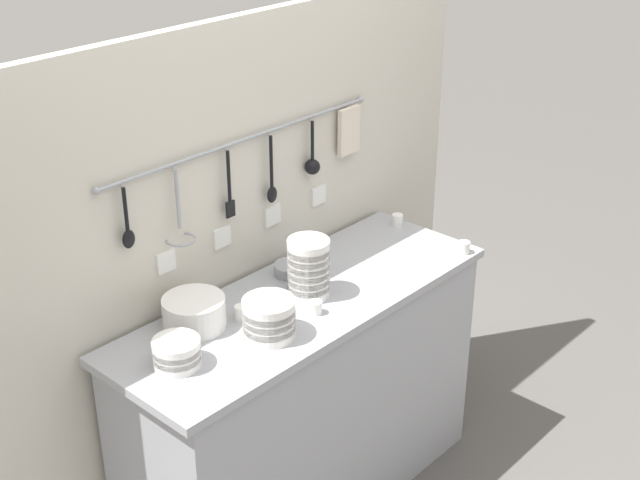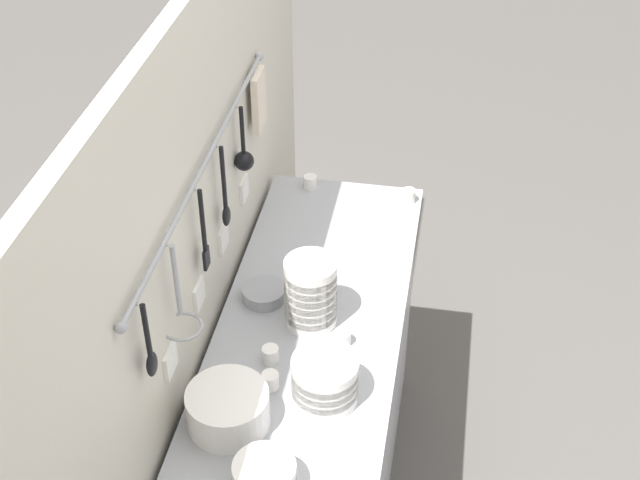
% 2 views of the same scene
% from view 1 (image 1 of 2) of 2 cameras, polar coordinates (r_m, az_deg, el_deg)
% --- Properties ---
extents(counter, '(1.42, 0.50, 0.86)m').
position_cam_1_polar(counter, '(3.21, -1.01, -10.39)').
color(counter, '#9EA0A8').
rests_on(counter, ground).
extents(back_wall, '(2.22, 0.11, 1.76)m').
position_cam_1_polar(back_wall, '(3.14, -4.81, -1.67)').
color(back_wall, beige).
rests_on(back_wall, ground).
extents(bowl_stack_tall_left, '(0.16, 0.16, 0.13)m').
position_cam_1_polar(bowl_stack_tall_left, '(2.74, -3.29, -5.03)').
color(bowl_stack_tall_left, white).
rests_on(bowl_stack_tall_left, counter).
extents(bowl_stack_short_front, '(0.14, 0.14, 0.20)m').
position_cam_1_polar(bowl_stack_short_front, '(2.94, -0.71, -1.82)').
color(bowl_stack_short_front, white).
rests_on(bowl_stack_short_front, counter).
extents(bowl_stack_nested_right, '(0.14, 0.14, 0.09)m').
position_cam_1_polar(bowl_stack_nested_right, '(2.64, -9.09, -7.20)').
color(bowl_stack_nested_right, white).
rests_on(bowl_stack_nested_right, counter).
extents(plate_stack, '(0.20, 0.20, 0.10)m').
position_cam_1_polar(plate_stack, '(2.82, -8.06, -4.62)').
color(plate_stack, white).
rests_on(plate_stack, counter).
extents(steel_mixing_bowl, '(0.12, 0.12, 0.04)m').
position_cam_1_polar(steel_mixing_bowl, '(3.11, -1.84, -1.86)').
color(steel_mixing_bowl, '#93969E').
rests_on(steel_mixing_bowl, counter).
extents(cup_beside_plates, '(0.04, 0.04, 0.04)m').
position_cam_1_polar(cup_beside_plates, '(2.87, -0.29, -4.34)').
color(cup_beside_plates, white).
rests_on(cup_beside_plates, counter).
extents(cup_centre, '(0.04, 0.04, 0.04)m').
position_cam_1_polar(cup_centre, '(2.86, -5.07, -4.63)').
color(cup_centre, white).
rests_on(cup_centre, counter).
extents(cup_edge_far, '(0.04, 0.04, 0.04)m').
position_cam_1_polar(cup_edge_far, '(3.47, 4.97, 1.29)').
color(cup_edge_far, white).
rests_on(cup_edge_far, counter).
extents(cup_back_left, '(0.04, 0.04, 0.04)m').
position_cam_1_polar(cup_back_left, '(3.29, 9.19, -0.47)').
color(cup_back_left, white).
rests_on(cup_back_left, counter).
extents(cup_edge_near, '(0.04, 0.04, 0.04)m').
position_cam_1_polar(cup_edge_near, '(2.92, -4.05, -3.84)').
color(cup_edge_near, white).
rests_on(cup_edge_near, counter).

